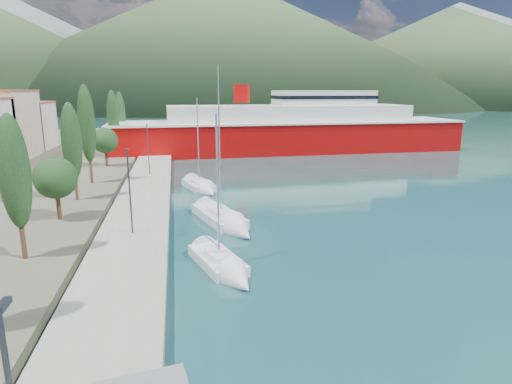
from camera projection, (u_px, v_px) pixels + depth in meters
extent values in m
plane|color=#1A474B|center=(194.00, 126.00, 133.69)|extent=(1400.00, 1400.00, 0.00)
cube|color=gray|center=(144.00, 199.00, 42.07)|extent=(5.00, 88.00, 0.80)
cone|color=slate|center=(227.00, 39.00, 663.03)|extent=(760.00, 760.00, 180.00)
cone|color=slate|center=(455.00, 51.00, 652.21)|extent=(640.00, 640.00, 140.00)
cone|color=#36502E|center=(222.00, 39.00, 395.49)|extent=(480.00, 480.00, 115.00)
cone|color=#36502E|center=(447.00, 55.00, 418.77)|extent=(420.00, 420.00, 90.00)
cube|color=silver|center=(23.00, 126.00, 75.21)|extent=(9.00, 10.00, 8.00)
cube|color=#9E5138|center=(20.00, 102.00, 74.25)|extent=(9.20, 10.20, 0.30)
cylinder|color=#47301E|center=(23.00, 243.00, 26.14)|extent=(0.30, 0.30, 1.95)
ellipsoid|color=#1D3C1B|center=(14.00, 172.00, 25.12)|extent=(1.80, 1.80, 6.91)
cylinder|color=#47301E|center=(59.00, 207.00, 34.17)|extent=(0.36, 0.36, 2.07)
sphere|color=#1D3C1B|center=(56.00, 178.00, 33.63)|extent=(3.32, 3.32, 3.32)
cylinder|color=#47301E|center=(76.00, 189.00, 40.35)|extent=(0.30, 0.30, 2.00)
ellipsoid|color=#1D3C1B|center=(72.00, 141.00, 39.31)|extent=(1.80, 1.80, 7.09)
cylinder|color=#47301E|center=(91.00, 173.00, 47.65)|extent=(0.30, 0.30, 2.37)
ellipsoid|color=#1D3C1B|center=(87.00, 124.00, 46.41)|extent=(1.80, 1.80, 8.42)
cylinder|color=#47301E|center=(107.00, 158.00, 58.55)|extent=(0.36, 0.36, 2.15)
sphere|color=#1D3C1B|center=(105.00, 140.00, 57.98)|extent=(3.45, 3.45, 3.45)
cylinder|color=#47301E|center=(115.00, 149.00, 67.52)|extent=(0.30, 0.30, 2.25)
ellipsoid|color=#1D3C1B|center=(113.00, 116.00, 66.34)|extent=(1.80, 1.80, 7.98)
cylinder|color=#47301E|center=(122.00, 143.00, 76.42)|extent=(0.30, 0.30, 2.19)
ellipsoid|color=#1D3C1B|center=(120.00, 114.00, 75.28)|extent=(1.80, 1.80, 7.78)
cube|color=#2D2D33|center=(3.00, 305.00, 8.08)|extent=(0.15, 0.50, 0.12)
cylinder|color=#2D2D33|center=(130.00, 192.00, 30.08)|extent=(0.12, 0.12, 6.00)
cube|color=#2D2D33|center=(127.00, 150.00, 29.63)|extent=(0.15, 0.50, 0.12)
cylinder|color=#2D2D33|center=(148.00, 150.00, 51.97)|extent=(0.12, 0.12, 6.00)
cube|color=#2D2D33|center=(147.00, 125.00, 51.52)|extent=(0.15, 0.50, 0.12)
cube|color=silver|center=(217.00, 261.00, 27.07)|extent=(3.53, 5.63, 0.84)
cube|color=silver|center=(219.00, 255.00, 26.64)|extent=(1.82, 2.37, 0.33)
cylinder|color=silver|center=(218.00, 188.00, 25.65)|extent=(0.12, 0.12, 8.84)
cone|color=silver|center=(239.00, 282.00, 24.16)|extent=(2.74, 2.95, 2.14)
cube|color=silver|center=(219.00, 217.00, 36.42)|extent=(4.34, 7.37, 0.98)
cube|color=silver|center=(221.00, 211.00, 35.87)|extent=(2.22, 3.09, 0.38)
cylinder|color=silver|center=(219.00, 142.00, 34.53)|extent=(0.12, 0.12, 11.99)
cone|color=silver|center=(241.00, 232.00, 32.56)|extent=(3.31, 3.81, 2.51)
cube|color=silver|center=(199.00, 186.00, 48.49)|extent=(3.73, 5.88, 0.93)
cube|color=silver|center=(199.00, 181.00, 48.03)|extent=(1.95, 2.48, 0.36)
cylinder|color=silver|center=(198.00, 141.00, 46.99)|extent=(0.12, 0.12, 9.33)
cone|color=silver|center=(209.00, 192.00, 45.44)|extent=(2.97, 3.08, 2.38)
cube|color=#9E0606|center=(288.00, 138.00, 78.20)|extent=(62.77, 14.51, 6.03)
cube|color=silver|center=(289.00, 122.00, 77.51)|extent=(63.22, 14.91, 0.32)
cube|color=silver|center=(289.00, 114.00, 77.21)|extent=(43.36, 11.82, 3.23)
cube|color=silver|center=(323.00, 98.00, 77.86)|extent=(17.69, 8.45, 2.58)
cylinder|color=#9E0606|center=(242.00, 94.00, 74.62)|extent=(2.80, 2.80, 3.02)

